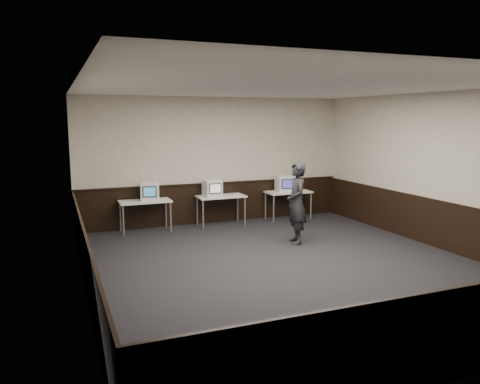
% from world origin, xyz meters
% --- Properties ---
extents(floor, '(8.00, 8.00, 0.00)m').
position_xyz_m(floor, '(0.00, 0.00, 0.00)').
color(floor, black).
rests_on(floor, ground).
extents(ceiling, '(8.00, 8.00, 0.00)m').
position_xyz_m(ceiling, '(0.00, 0.00, 3.20)').
color(ceiling, white).
rests_on(ceiling, back_wall).
extents(back_wall, '(7.00, 0.00, 7.00)m').
position_xyz_m(back_wall, '(0.00, 4.00, 1.60)').
color(back_wall, '#BDB6A6').
rests_on(back_wall, ground).
extents(front_wall, '(7.00, 0.00, 7.00)m').
position_xyz_m(front_wall, '(0.00, -4.00, 1.60)').
color(front_wall, '#BDB6A6').
rests_on(front_wall, ground).
extents(left_wall, '(0.00, 8.00, 8.00)m').
position_xyz_m(left_wall, '(-3.50, 0.00, 1.60)').
color(left_wall, '#BDB6A6').
rests_on(left_wall, ground).
extents(right_wall, '(0.00, 8.00, 8.00)m').
position_xyz_m(right_wall, '(3.50, 0.00, 1.60)').
color(right_wall, '#BDB6A6').
rests_on(right_wall, ground).
extents(wainscot_back, '(6.98, 0.04, 1.00)m').
position_xyz_m(wainscot_back, '(0.00, 3.98, 0.50)').
color(wainscot_back, black).
rests_on(wainscot_back, back_wall).
extents(wainscot_front, '(6.98, 0.04, 1.00)m').
position_xyz_m(wainscot_front, '(0.00, -3.98, 0.50)').
color(wainscot_front, black).
rests_on(wainscot_front, front_wall).
extents(wainscot_left, '(0.04, 7.98, 1.00)m').
position_xyz_m(wainscot_left, '(-3.48, 0.00, 0.50)').
color(wainscot_left, black).
rests_on(wainscot_left, left_wall).
extents(wainscot_right, '(0.04, 7.98, 1.00)m').
position_xyz_m(wainscot_right, '(3.48, 0.00, 0.50)').
color(wainscot_right, black).
rests_on(wainscot_right, right_wall).
extents(wainscot_rail, '(6.98, 0.06, 0.04)m').
position_xyz_m(wainscot_rail, '(0.00, 3.96, 1.02)').
color(wainscot_rail, black).
rests_on(wainscot_rail, wainscot_back).
extents(desk_left, '(1.20, 0.60, 0.75)m').
position_xyz_m(desk_left, '(-1.90, 3.60, 0.68)').
color(desk_left, white).
rests_on(desk_left, ground).
extents(desk_center, '(1.20, 0.60, 0.75)m').
position_xyz_m(desk_center, '(0.00, 3.60, 0.68)').
color(desk_center, white).
rests_on(desk_center, ground).
extents(desk_right, '(1.20, 0.60, 0.75)m').
position_xyz_m(desk_right, '(1.90, 3.60, 0.68)').
color(desk_right, white).
rests_on(desk_right, ground).
extents(emac_left, '(0.52, 0.53, 0.42)m').
position_xyz_m(emac_left, '(-1.77, 3.61, 0.96)').
color(emac_left, white).
rests_on(emac_left, desk_left).
extents(emac_center, '(0.42, 0.46, 0.41)m').
position_xyz_m(emac_center, '(-0.24, 3.56, 0.96)').
color(emac_center, white).
rests_on(emac_center, desk_center).
extents(emac_right, '(0.47, 0.49, 0.42)m').
position_xyz_m(emac_right, '(1.78, 3.61, 0.96)').
color(emac_right, white).
rests_on(emac_right, desk_right).
extents(person, '(0.55, 0.72, 1.76)m').
position_xyz_m(person, '(0.91, 1.35, 0.88)').
color(person, black).
rests_on(person, ground).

